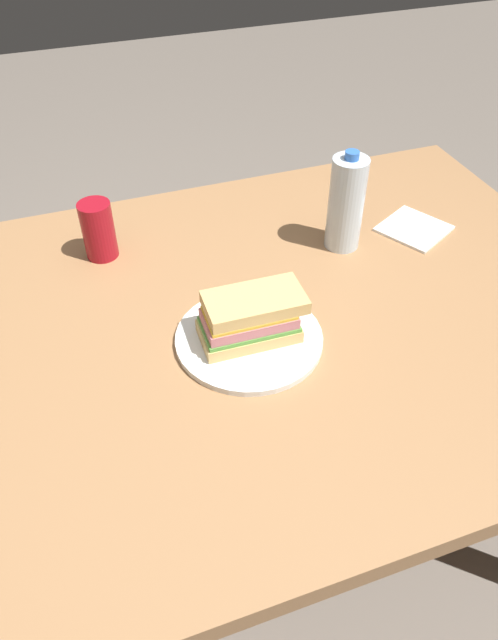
# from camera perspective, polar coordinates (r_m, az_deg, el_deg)

# --- Properties ---
(ground_plane) EXTENTS (8.00, 8.00, 0.00)m
(ground_plane) POSITION_cam_1_polar(r_m,az_deg,el_deg) (1.67, -4.34, -19.96)
(ground_plane) COLOR #70665B
(dining_table) EXTENTS (1.68, 0.99, 0.73)m
(dining_table) POSITION_cam_1_polar(r_m,az_deg,el_deg) (1.13, -6.02, -4.47)
(dining_table) COLOR #9E7047
(dining_table) RESTS_ON ground_plane
(paper_plate) EXTENTS (0.26, 0.26, 0.01)m
(paper_plate) POSITION_cam_1_polar(r_m,az_deg,el_deg) (1.06, 0.00, -1.76)
(paper_plate) COLOR white
(paper_plate) RESTS_ON dining_table
(sandwich) EXTENTS (0.18, 0.10, 0.08)m
(sandwich) POSITION_cam_1_polar(r_m,az_deg,el_deg) (1.03, 0.17, 0.23)
(sandwich) COLOR #DBB26B
(sandwich) RESTS_ON paper_plate
(soda_can_red) EXTENTS (0.07, 0.07, 0.12)m
(soda_can_red) POSITION_cam_1_polar(r_m,az_deg,el_deg) (1.26, -14.14, 8.29)
(soda_can_red) COLOR maroon
(soda_can_red) RESTS_ON dining_table
(water_bottle_tall) EXTENTS (0.07, 0.07, 0.21)m
(water_bottle_tall) POSITION_cam_1_polar(r_m,az_deg,el_deg) (1.25, 9.22, 10.89)
(water_bottle_tall) COLOR silver
(water_bottle_tall) RESTS_ON dining_table
(paper_napkin) EXTENTS (0.18, 0.18, 0.01)m
(paper_napkin) POSITION_cam_1_polar(r_m,az_deg,el_deg) (1.38, 15.42, 8.39)
(paper_napkin) COLOR white
(paper_napkin) RESTS_ON dining_table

